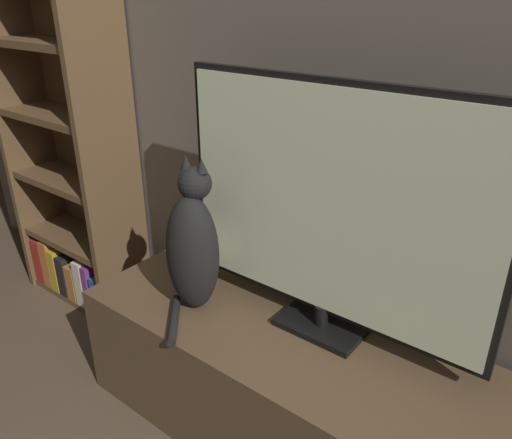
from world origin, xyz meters
TOP-DOWN VIEW (x-y plane):
  - wall_back at (0.00, 1.22)m, footprint 4.80×0.05m
  - tv_stand at (0.00, 0.93)m, footprint 1.55×0.50m
  - tv at (-0.01, 1.02)m, footprint 0.98×0.16m
  - cat at (-0.40, 0.87)m, footprint 0.20×0.30m
  - bookshelf at (-1.35, 1.08)m, footprint 0.63×0.28m

SIDE VIEW (x-z plane):
  - tv_stand at x=0.00m, z-range 0.00..0.42m
  - bookshelf at x=-1.35m, z-range -0.11..1.38m
  - cat at x=-0.40m, z-range 0.38..0.89m
  - tv at x=-0.01m, z-range 0.44..1.20m
  - wall_back at x=0.00m, z-range 0.00..2.60m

